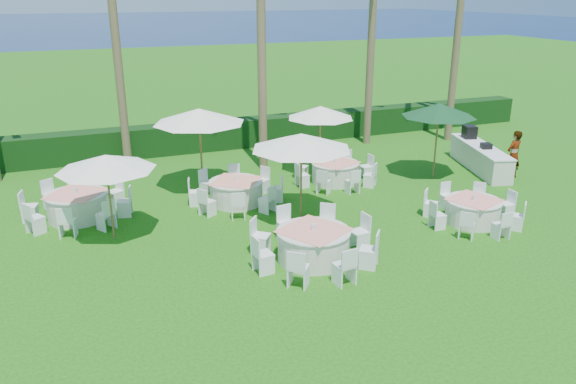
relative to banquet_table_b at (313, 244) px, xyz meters
name	(u,v)px	position (x,y,z in m)	size (l,w,h in m)	color
ground	(290,278)	(-0.92, -0.67, -0.43)	(120.00, 120.00, 0.00)	#15570F
hedge	(185,138)	(-0.92, 11.33, 0.17)	(34.00, 1.00, 1.20)	black
ocean	(84,28)	(-0.92, 101.33, -0.43)	(260.00, 260.00, 0.00)	#061741
banquet_table_b	(313,244)	(0.00, 0.00, 0.00)	(3.29, 3.29, 0.99)	beige
banquet_table_c	(473,210)	(5.36, 0.51, -0.06)	(2.83, 2.83, 0.87)	beige
banquet_table_d	(77,205)	(-5.45, 5.13, -0.01)	(3.17, 3.17, 0.96)	beige
banquet_table_e	(236,191)	(-0.66, 4.61, -0.03)	(3.01, 3.01, 0.92)	beige
banquet_table_f	(335,172)	(3.22, 5.33, -0.04)	(2.95, 2.95, 0.90)	beige
umbrella_a	(106,163)	(-4.60, 3.21, 1.76)	(2.63, 2.63, 2.41)	brown
umbrella_b	(301,141)	(0.75, 2.60, 1.97)	(2.96, 2.96, 2.64)	brown
umbrella_c	(199,116)	(-1.36, 6.30, 2.14)	(3.07, 3.07, 2.82)	brown
umbrella_d	(320,112)	(3.15, 6.51, 1.88)	(2.46, 2.46, 2.54)	brown
umbrella_green	(439,110)	(6.85, 4.54, 2.06)	(2.64, 2.64, 2.73)	brown
buffet_table	(480,156)	(9.06, 4.74, 0.07)	(1.90, 4.09, 1.43)	beige
staff_person	(514,155)	(9.44, 3.41, 0.45)	(0.64, 0.42, 1.76)	gray
palm_b	(114,19)	(-3.40, 10.49, 5.07)	(4.38, 4.22, 10.06)	brown
palm_d	(372,23)	(6.96, 9.76, 4.75)	(4.29, 4.35, 9.43)	brown
palm_e	(459,16)	(10.72, 8.91, 5.01)	(4.39, 4.19, 9.95)	brown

